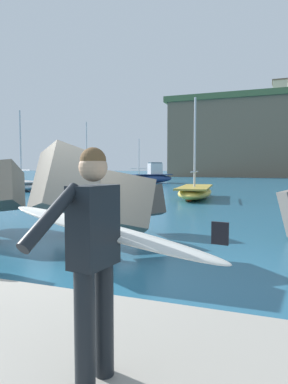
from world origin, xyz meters
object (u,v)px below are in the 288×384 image
mooring_buoy_inner (53,184)px  mooring_buoy_outer (189,198)px  boat_near_left (85,179)px  boat_near_right (19,185)px  station_building_annex (286,93)px  mooring_buoy_middle (131,180)px  boat_near_centre (195,192)px  boat_mid_left (153,177)px  boat_mid_centre (137,177)px  surfer_with_board (99,244)px

mooring_buoy_inner → mooring_buoy_outer: 19.08m
boat_near_left → mooring_buoy_outer: (18.00, -19.71, -0.26)m
boat_near_right → boat_near_left: bearing=99.5°
station_building_annex → boat_near_left: bearing=-116.5°
boat_near_left → mooring_buoy_middle: bearing=47.6°
station_building_annex → boat_near_right: bearing=-109.1°
boat_near_left → boat_near_centre: bearing=-44.7°
mooring_buoy_inner → boat_near_right: bearing=-83.5°
boat_near_left → mooring_buoy_inner: size_ratio=17.45×
boat_near_right → boat_mid_left: boat_near_right is taller
mooring_buoy_outer → station_building_annex: (7.35, 70.51, 19.46)m
boat_near_right → mooring_buoy_middle: boat_near_right is taller
boat_near_left → boat_mid_centre: boat_near_left is taller
boat_near_left → boat_mid_left: 8.75m
mooring_buoy_inner → mooring_buoy_middle: 14.51m
boat_near_centre → boat_mid_left: size_ratio=1.26×
mooring_buoy_middle → boat_mid_centre: bearing=95.4°
boat_near_right → station_building_annex: (22.83, 65.94, 19.23)m
mooring_buoy_inner → mooring_buoy_middle: bearing=80.1°
boat_near_centre → mooring_buoy_middle: 26.26m
boat_near_centre → mooring_buoy_outer: bearing=-87.8°
boat_mid_left → mooring_buoy_inner: boat_mid_left is taller
boat_mid_left → mooring_buoy_outer: (9.39, -21.24, -0.58)m
boat_near_centre → station_building_annex: (7.43, 68.51, 19.25)m
mooring_buoy_middle → boat_near_centre: bearing=-58.9°
mooring_buoy_outer → boat_near_centre: bearing=92.2°
mooring_buoy_inner → station_building_annex: station_building_annex is taller
boat_mid_centre → mooring_buoy_inner: size_ratio=13.79×
boat_mid_centre → station_building_annex: (21.25, 43.14, 19.17)m
surfer_with_board → station_building_annex: station_building_annex is taller
boat_near_left → mooring_buoy_middle: boat_near_left is taller
boat_near_left → boat_near_right: bearing=-80.5°
boat_near_centre → station_building_annex: bearing=83.8°
boat_mid_centre → mooring_buoy_outer: bearing=-63.1°
boat_mid_left → mooring_buoy_inner: bearing=-121.4°
mooring_buoy_inner → boat_near_left: bearing=101.2°
boat_near_left → boat_mid_centre: 8.69m
boat_near_left → boat_near_right: 15.35m
boat_near_left → station_building_annex: station_building_annex is taller
boat_mid_left → boat_mid_centre: size_ratio=0.83×
boat_mid_left → boat_mid_centre: (-4.51, 6.13, -0.30)m
boat_near_left → mooring_buoy_middle: size_ratio=17.45×
mooring_buoy_middle → station_building_annex: (20.98, 46.01, 19.46)m
boat_near_right → mooring_buoy_inner: (-0.65, 5.64, -0.23)m
mooring_buoy_middle → mooring_buoy_outer: same height
surfer_with_board → boat_mid_centre: 46.62m
surfer_with_board → mooring_buoy_middle: 43.86m
boat_near_centre → station_building_annex: 71.55m
boat_mid_centre → station_building_annex: size_ratio=0.95×
mooring_buoy_middle → mooring_buoy_outer: (13.63, -24.50, 0.00)m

